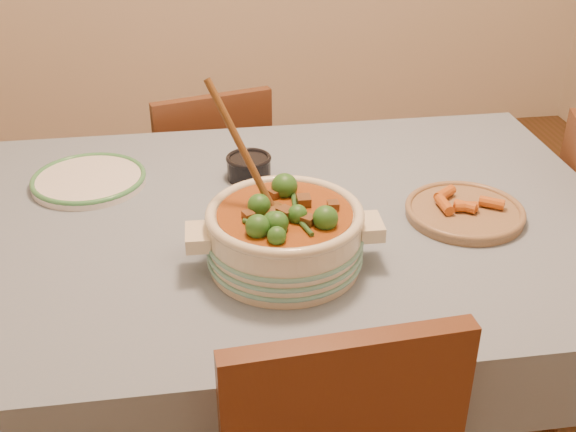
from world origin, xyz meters
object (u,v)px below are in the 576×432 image
at_px(dining_table, 258,252).
at_px(fried_plate, 465,210).
at_px(condiment_bowl, 249,166).
at_px(white_plate, 89,180).
at_px(stew_casserole, 285,231).
at_px(chair_far, 208,185).

xyz_separation_m(dining_table, fried_plate, (0.47, -0.06, 0.11)).
relative_size(condiment_bowl, fried_plate, 0.38).
bearing_deg(white_plate, condiment_bowl, -3.47).
bearing_deg(fried_plate, condiment_bowl, 150.22).
height_order(white_plate, fried_plate, fried_plate).
height_order(stew_casserole, white_plate, stew_casserole).
distance_m(dining_table, condiment_bowl, 0.24).
relative_size(white_plate, chair_far, 0.38).
xyz_separation_m(dining_table, stew_casserole, (0.03, -0.20, 0.17)).
bearing_deg(stew_casserole, white_plate, 135.16).
distance_m(white_plate, fried_plate, 0.92).
distance_m(dining_table, fried_plate, 0.49).
xyz_separation_m(dining_table, white_plate, (-0.40, 0.23, 0.10)).
bearing_deg(condiment_bowl, chair_far, 99.53).
distance_m(dining_table, stew_casserole, 0.26).
xyz_separation_m(white_plate, condiment_bowl, (0.40, -0.02, 0.02)).
height_order(stew_casserole, chair_far, stew_casserole).
xyz_separation_m(condiment_bowl, chair_far, (-0.09, 0.55, -0.33)).
bearing_deg(stew_casserole, chair_far, 97.47).
bearing_deg(white_plate, dining_table, -30.49).
distance_m(stew_casserole, white_plate, 0.61).
relative_size(stew_casserole, fried_plate, 1.13).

